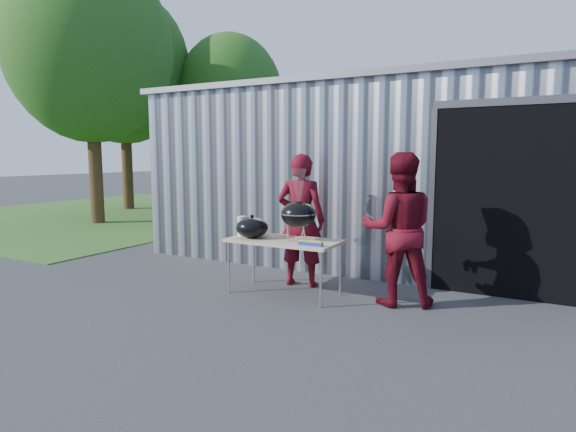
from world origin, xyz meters
The scene contains 14 objects.
ground centered at (0.00, 0.00, 0.00)m, with size 80.00×80.00×0.00m, color #2E2E31.
building centered at (0.92, 4.59, 1.54)m, with size 8.20×6.20×3.10m.
grass_patch centered at (-9.00, 6.00, 0.01)m, with size 10.00×12.00×0.02m, color #2D591E.
tree_left centered at (-7.50, 4.00, 4.71)m, with size 4.37×4.37×7.24m.
tree_mid centered at (-9.50, 7.00, 4.85)m, with size 4.49×4.49×7.44m.
tree_far centered at (-6.50, 9.00, 3.95)m, with size 3.66×3.66×6.07m.
folding_table centered at (0.40, 0.45, 0.71)m, with size 1.50×0.75×0.75m.
kettle_grill centered at (0.60, 0.48, 1.16)m, with size 0.48×0.48×0.95m.
grill_lid centered at (-0.05, 0.35, 0.89)m, with size 0.44×0.44×0.32m.
paper_towels centered at (-0.25, 0.40, 0.89)m, with size 0.12×0.12×0.28m, color white.
white_tub centered at (-0.15, 0.66, 0.80)m, with size 0.20×0.15×0.10m, color white.
foil_box centered at (0.91, 0.20, 0.78)m, with size 0.32×0.05×0.06m.
person_cook centered at (0.39, 0.96, 0.95)m, with size 0.69×0.46×1.90m, color #570A15.
person_bystander centered at (1.87, 0.74, 0.96)m, with size 0.93×0.72×1.91m, color #570A15.
Camera 1 is at (3.49, -5.12, 1.87)m, focal length 30.00 mm.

